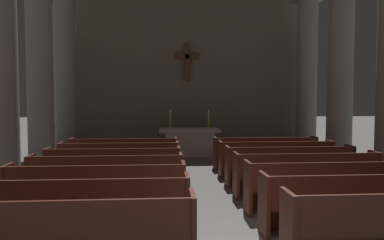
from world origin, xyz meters
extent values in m
cube|color=#4C2319|center=(-2.09, 0.00, 0.42)|extent=(2.96, 0.40, 0.05)
cube|color=#4C2319|center=(-2.09, -0.23, 0.70)|extent=(2.96, 0.05, 0.50)
cube|color=#4C2319|center=(-0.58, -0.02, 0.47)|extent=(0.06, 0.50, 0.95)
cube|color=#4C2319|center=(-2.09, 1.07, 0.42)|extent=(2.96, 0.40, 0.05)
cube|color=#4C2319|center=(-2.09, 0.85, 0.70)|extent=(2.96, 0.05, 0.50)
cube|color=#4C2319|center=(-2.09, 1.25, 0.20)|extent=(2.96, 0.04, 0.40)
cube|color=#4C2319|center=(-0.58, 1.05, 0.47)|extent=(0.06, 0.50, 0.95)
cube|color=#4C2319|center=(-2.09, 2.14, 0.42)|extent=(2.96, 0.40, 0.05)
cube|color=#4C2319|center=(-2.09, 1.92, 0.70)|extent=(2.96, 0.05, 0.50)
cube|color=#4C2319|center=(-2.09, 2.32, 0.20)|extent=(2.96, 0.04, 0.40)
cube|color=#4C2319|center=(-0.58, 2.12, 0.47)|extent=(0.06, 0.50, 0.95)
cube|color=#4C2319|center=(-3.60, 2.12, 0.47)|extent=(0.06, 0.50, 0.95)
cube|color=#4C2319|center=(-2.09, 3.22, 0.42)|extent=(2.96, 0.40, 0.05)
cube|color=#4C2319|center=(-2.09, 2.99, 0.70)|extent=(2.96, 0.05, 0.50)
cube|color=#4C2319|center=(-2.09, 3.40, 0.20)|extent=(2.96, 0.04, 0.40)
cube|color=#4C2319|center=(-0.58, 3.20, 0.47)|extent=(0.06, 0.50, 0.95)
cube|color=#4C2319|center=(-3.60, 3.20, 0.47)|extent=(0.06, 0.50, 0.95)
cube|color=#4C2319|center=(-2.09, 4.29, 0.42)|extent=(2.96, 0.40, 0.05)
cube|color=#4C2319|center=(-2.09, 4.06, 0.70)|extent=(2.96, 0.05, 0.50)
cube|color=#4C2319|center=(-2.09, 4.47, 0.20)|extent=(2.96, 0.04, 0.40)
cube|color=#4C2319|center=(-0.58, 4.27, 0.47)|extent=(0.06, 0.50, 0.95)
cube|color=#4C2319|center=(-3.60, 4.27, 0.47)|extent=(0.06, 0.50, 0.95)
cube|color=#4C2319|center=(-2.09, 5.36, 0.42)|extent=(2.96, 0.40, 0.05)
cube|color=#4C2319|center=(-2.09, 5.13, 0.70)|extent=(2.96, 0.05, 0.50)
cube|color=#4C2319|center=(-2.09, 5.54, 0.20)|extent=(2.96, 0.04, 0.40)
cube|color=#4C2319|center=(-0.58, 5.34, 0.47)|extent=(0.06, 0.50, 0.95)
cube|color=#4C2319|center=(-3.60, 5.34, 0.47)|extent=(0.06, 0.50, 0.95)
cube|color=#4C2319|center=(-2.09, 6.43, 0.42)|extent=(2.96, 0.40, 0.05)
cube|color=#4C2319|center=(-2.09, 6.21, 0.70)|extent=(2.96, 0.05, 0.50)
cube|color=#4C2319|center=(-2.09, 6.61, 0.20)|extent=(2.96, 0.04, 0.40)
cube|color=#4C2319|center=(-0.58, 6.41, 0.47)|extent=(0.06, 0.50, 0.95)
cube|color=#4C2319|center=(-3.60, 6.41, 0.47)|extent=(0.06, 0.50, 0.95)
cube|color=#4C2319|center=(0.58, -0.02, 0.47)|extent=(0.06, 0.50, 0.95)
cube|color=#4C2319|center=(2.09, 1.07, 0.42)|extent=(2.96, 0.40, 0.05)
cube|color=#4C2319|center=(2.09, 0.85, 0.70)|extent=(2.96, 0.05, 0.50)
cube|color=#4C2319|center=(2.09, 1.25, 0.20)|extent=(2.96, 0.04, 0.40)
cube|color=#4C2319|center=(0.58, 1.05, 0.47)|extent=(0.06, 0.50, 0.95)
cube|color=#4C2319|center=(2.09, 2.14, 0.42)|extent=(2.96, 0.40, 0.05)
cube|color=#4C2319|center=(2.09, 1.92, 0.70)|extent=(2.96, 0.05, 0.50)
cube|color=#4C2319|center=(2.09, 2.32, 0.20)|extent=(2.96, 0.04, 0.40)
cube|color=#4C2319|center=(0.58, 2.12, 0.47)|extent=(0.06, 0.50, 0.95)
cube|color=#4C2319|center=(2.09, 3.22, 0.42)|extent=(2.96, 0.40, 0.05)
cube|color=#4C2319|center=(2.09, 2.99, 0.70)|extent=(2.96, 0.05, 0.50)
cube|color=#4C2319|center=(2.09, 3.40, 0.20)|extent=(2.96, 0.04, 0.40)
cube|color=#4C2319|center=(0.58, 3.20, 0.47)|extent=(0.06, 0.50, 0.95)
cube|color=#4C2319|center=(3.60, 3.20, 0.47)|extent=(0.06, 0.50, 0.95)
cube|color=#4C2319|center=(2.09, 4.29, 0.42)|extent=(2.96, 0.40, 0.05)
cube|color=#4C2319|center=(2.09, 4.06, 0.70)|extent=(2.96, 0.05, 0.50)
cube|color=#4C2319|center=(2.09, 4.47, 0.20)|extent=(2.96, 0.04, 0.40)
cube|color=#4C2319|center=(0.58, 4.27, 0.47)|extent=(0.06, 0.50, 0.95)
cube|color=#4C2319|center=(3.60, 4.27, 0.47)|extent=(0.06, 0.50, 0.95)
cube|color=#4C2319|center=(2.09, 5.36, 0.42)|extent=(2.96, 0.40, 0.05)
cube|color=#4C2319|center=(2.09, 5.13, 0.70)|extent=(2.96, 0.05, 0.50)
cube|color=#4C2319|center=(2.09, 5.54, 0.20)|extent=(2.96, 0.04, 0.40)
cube|color=#4C2319|center=(0.58, 5.34, 0.47)|extent=(0.06, 0.50, 0.95)
cube|color=#4C2319|center=(3.60, 5.34, 0.47)|extent=(0.06, 0.50, 0.95)
cube|color=#4C2319|center=(2.09, 6.43, 0.42)|extent=(2.96, 0.40, 0.05)
cube|color=#4C2319|center=(2.09, 6.21, 0.70)|extent=(2.96, 0.05, 0.50)
cube|color=#4C2319|center=(2.09, 6.61, 0.20)|extent=(2.96, 0.04, 0.40)
cube|color=#4C2319|center=(0.58, 6.41, 0.47)|extent=(0.06, 0.50, 0.95)
cube|color=#4C2319|center=(3.60, 6.41, 0.47)|extent=(0.06, 0.50, 0.95)
cube|color=gray|center=(-4.50, 4.00, 0.10)|extent=(1.08, 1.08, 0.20)
cube|color=gray|center=(-4.50, 6.67, 0.10)|extent=(1.08, 1.08, 0.20)
cylinder|color=gray|center=(-4.50, 6.67, 2.90)|extent=(0.77, 0.77, 5.79)
cube|color=gray|center=(4.50, 6.67, 0.10)|extent=(1.08, 1.08, 0.20)
cylinder|color=gray|center=(4.50, 6.67, 2.90)|extent=(0.77, 0.77, 5.79)
cube|color=gray|center=(-4.50, 9.34, 0.10)|extent=(1.08, 1.08, 0.20)
cylinder|color=gray|center=(-4.50, 9.34, 2.90)|extent=(0.77, 0.77, 5.79)
cube|color=gray|center=(4.50, 9.34, 0.10)|extent=(1.08, 1.08, 0.20)
cylinder|color=gray|center=(4.50, 9.34, 2.90)|extent=(0.77, 0.77, 5.79)
cube|color=#BCB7AD|center=(0.00, 8.99, 0.44)|extent=(1.76, 0.72, 0.88)
cube|color=#BCB7AD|center=(0.00, 8.99, 0.94)|extent=(2.20, 0.90, 0.12)
cube|color=silver|center=(0.00, 8.99, 1.00)|extent=(2.09, 0.86, 0.01)
cylinder|color=#B79338|center=(-0.70, 8.99, 1.02)|extent=(0.16, 0.16, 0.02)
cylinder|color=#B79338|center=(-0.70, 8.99, 1.20)|extent=(0.07, 0.07, 0.38)
cylinder|color=silver|center=(-0.70, 8.99, 1.54)|extent=(0.04, 0.04, 0.31)
cylinder|color=#B79338|center=(0.70, 8.99, 1.02)|extent=(0.16, 0.16, 0.02)
cylinder|color=#B79338|center=(0.70, 8.99, 1.20)|extent=(0.07, 0.07, 0.38)
cylinder|color=silver|center=(0.70, 8.99, 1.54)|extent=(0.04, 0.04, 0.31)
cube|color=#706656|center=(0.00, 10.67, 3.24)|extent=(10.22, 0.25, 6.48)
cube|color=brown|center=(0.00, 10.45, 3.56)|extent=(0.18, 0.18, 1.51)
cube|color=brown|center=(0.00, 10.45, 3.79)|extent=(0.97, 0.18, 0.18)
camera|label=1|loc=(-0.91, -4.27, 2.05)|focal=34.18mm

